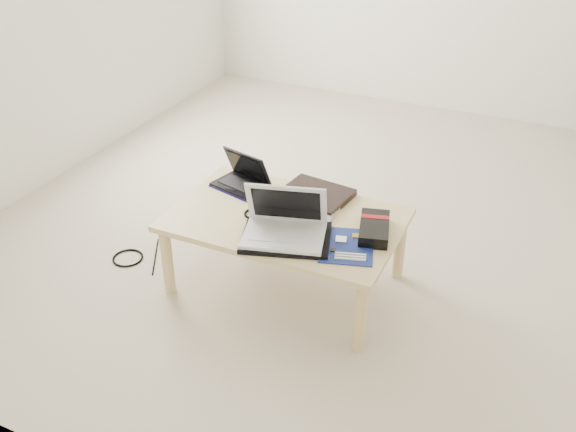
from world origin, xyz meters
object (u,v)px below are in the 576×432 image
at_px(coffee_table, 285,226).
at_px(gpu_box, 374,228).
at_px(netbook, 242,179).
at_px(white_laptop, 285,225).

height_order(coffee_table, gpu_box, gpu_box).
bearing_deg(coffee_table, netbook, 150.59).
xyz_separation_m(netbook, white_laptop, (0.41, -0.35, 0.03)).
bearing_deg(netbook, gpu_box, -11.07).
height_order(coffee_table, netbook, netbook).
distance_m(netbook, white_laptop, 0.54).
bearing_deg(gpu_box, coffee_table, -174.86).
height_order(coffee_table, white_laptop, white_laptop).
bearing_deg(coffee_table, white_laptop, -65.74).
relative_size(coffee_table, gpu_box, 3.80).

